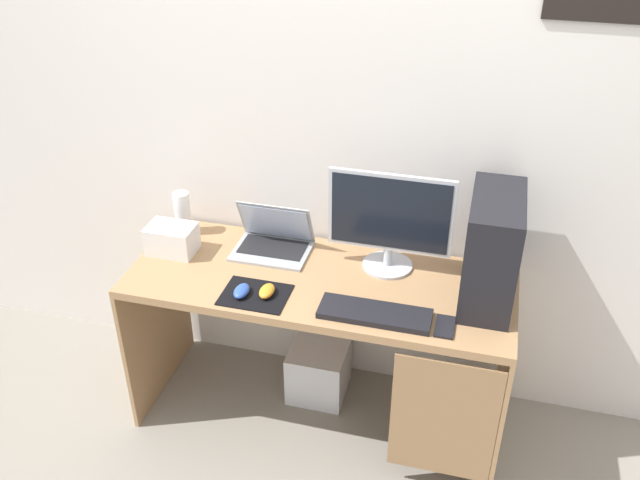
% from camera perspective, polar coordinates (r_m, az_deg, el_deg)
% --- Properties ---
extents(ground_plane, '(8.00, 8.00, 0.00)m').
position_cam_1_polar(ground_plane, '(3.24, 0.00, -14.11)').
color(ground_plane, gray).
extents(wall_back, '(4.00, 0.05, 2.60)m').
position_cam_1_polar(wall_back, '(2.79, 1.88, 10.16)').
color(wall_back, silver).
rests_on(wall_back, ground_plane).
extents(desk, '(1.56, 0.61, 0.75)m').
position_cam_1_polar(desk, '(2.83, 0.34, -5.78)').
color(desk, '#A37A51').
rests_on(desk, ground_plane).
extents(pc_tower, '(0.19, 0.41, 0.43)m').
position_cam_1_polar(pc_tower, '(2.61, 14.15, -0.78)').
color(pc_tower, black).
rests_on(pc_tower, desk).
extents(monitor, '(0.50, 0.21, 0.43)m').
position_cam_1_polar(monitor, '(2.72, 5.86, 1.57)').
color(monitor, '#B7BCC6').
rests_on(monitor, desk).
extents(laptop, '(0.32, 0.24, 0.21)m').
position_cam_1_polar(laptop, '(2.92, -3.93, -0.06)').
color(laptop, '#9EA3A8').
rests_on(laptop, desk).
extents(speaker, '(0.07, 0.07, 0.20)m').
position_cam_1_polar(speaker, '(3.07, -11.41, 2.23)').
color(speaker, white).
rests_on(speaker, desk).
extents(projector, '(0.20, 0.14, 0.12)m').
position_cam_1_polar(projector, '(2.96, -12.26, 0.08)').
color(projector, white).
rests_on(projector, desk).
extents(keyboard, '(0.42, 0.14, 0.02)m').
position_cam_1_polar(keyboard, '(2.56, 4.60, -6.15)').
color(keyboard, black).
rests_on(keyboard, desk).
extents(mousepad, '(0.26, 0.20, 0.00)m').
position_cam_1_polar(mousepad, '(2.67, -5.43, -4.58)').
color(mousepad, black).
rests_on(mousepad, desk).
extents(mouse_left, '(0.06, 0.10, 0.03)m').
position_cam_1_polar(mouse_left, '(2.65, -4.46, -4.27)').
color(mouse_left, orange).
rests_on(mouse_left, mousepad).
extents(mouse_right, '(0.06, 0.10, 0.03)m').
position_cam_1_polar(mouse_right, '(2.66, -6.57, -4.25)').
color(mouse_right, '#2D51B2').
rests_on(mouse_right, mousepad).
extents(cell_phone, '(0.07, 0.13, 0.01)m').
position_cam_1_polar(cell_phone, '(2.54, 10.39, -7.14)').
color(cell_phone, black).
rests_on(cell_phone, desk).
extents(subwoofer, '(0.26, 0.26, 0.26)m').
position_cam_1_polar(subwoofer, '(3.25, -0.11, -10.83)').
color(subwoofer, silver).
rests_on(subwoofer, ground_plane).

